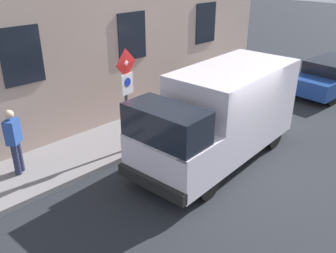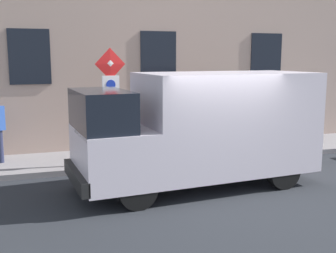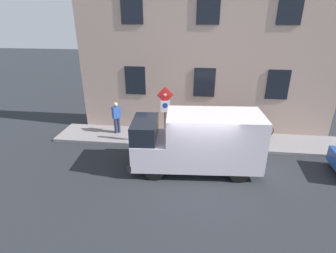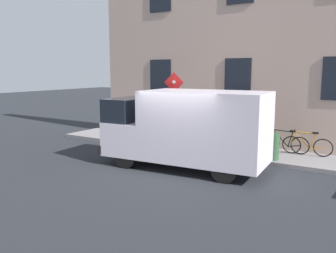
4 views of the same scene
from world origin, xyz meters
The scene contains 8 objects.
ground_plane centered at (0.00, 0.00, 0.00)m, with size 80.00×80.00×0.00m, color #25272C.
sidewalk_slab centered at (3.26, 0.00, 0.07)m, with size 2.14×15.35×0.14m, color gray.
building_facade centered at (4.67, 0.00, 4.45)m, with size 0.75×13.35×8.89m.
sign_post_stacked centered at (2.40, 1.80, 2.02)m, with size 0.19×0.55×2.80m.
delivery_van centered at (0.50, 0.16, 1.33)m, with size 2.40×5.47×2.50m.
bicycle_orange centered at (3.78, -2.86, 0.51)m, with size 0.46×1.72×0.89m.
bicycle_black centered at (3.78, -2.10, 0.51)m, with size 0.46×1.71×0.89m.
litter_bin centered at (2.54, -1.99, 0.59)m, with size 0.44×0.44×0.90m, color #2D5133.
Camera 2 is at (-7.82, 3.62, 2.83)m, focal length 44.56 mm.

